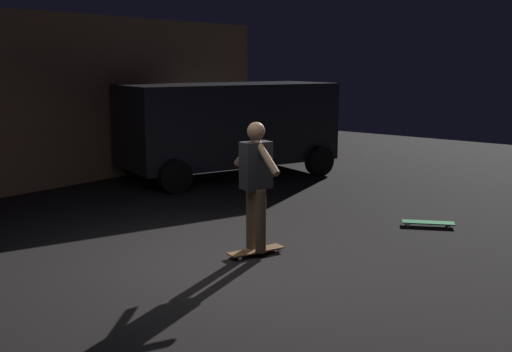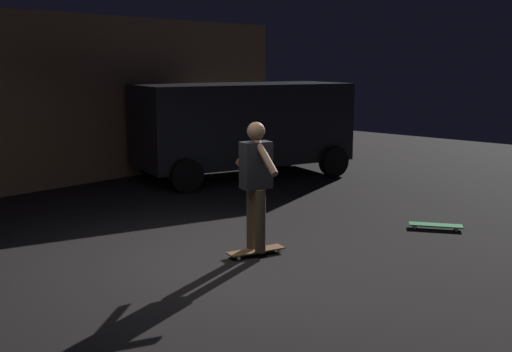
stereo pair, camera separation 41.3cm
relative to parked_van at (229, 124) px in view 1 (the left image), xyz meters
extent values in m
plane|color=black|center=(-4.66, -3.87, -1.16)|extent=(28.00, 28.00, 0.00)
cube|color=black|center=(-0.01, 0.00, 0.02)|extent=(4.97, 3.27, 1.70)
cube|color=black|center=(2.15, -0.72, 0.37)|extent=(0.61, 1.68, 0.64)
cylinder|color=black|center=(1.96, 0.38, -0.83)|extent=(0.70, 0.42, 0.66)
cylinder|color=black|center=(1.33, -1.49, -0.83)|extent=(0.70, 0.42, 0.66)
cylinder|color=black|center=(-1.35, 1.50, -0.83)|extent=(0.70, 0.42, 0.66)
cylinder|color=black|center=(-1.98, -0.38, -0.83)|extent=(0.70, 0.42, 0.66)
cube|color=olive|center=(-3.92, -3.99, -1.10)|extent=(0.80, 0.43, 0.02)
sphere|color=silver|center=(-3.61, -4.00, -1.13)|extent=(0.05, 0.05, 0.05)
sphere|color=silver|center=(-3.66, -4.16, -1.13)|extent=(0.05, 0.05, 0.05)
sphere|color=silver|center=(-4.18, -3.82, -1.13)|extent=(0.05, 0.05, 0.05)
sphere|color=silver|center=(-4.23, -3.98, -1.13)|extent=(0.05, 0.05, 0.05)
cube|color=green|center=(-1.17, -5.14, -1.10)|extent=(0.56, 0.78, 0.02)
sphere|color=silver|center=(-1.39, -4.92, -1.13)|extent=(0.05, 0.05, 0.05)
sphere|color=silver|center=(-1.24, -4.84, -1.13)|extent=(0.05, 0.05, 0.05)
sphere|color=silver|center=(-1.10, -5.45, -1.13)|extent=(0.05, 0.05, 0.05)
sphere|color=silver|center=(-0.95, -5.36, -1.13)|extent=(0.05, 0.05, 0.05)
cylinder|color=brown|center=(-3.89, -3.88, -0.68)|extent=(0.14, 0.14, 0.82)
cylinder|color=brown|center=(-3.96, -4.09, -0.68)|extent=(0.14, 0.14, 0.82)
cube|color=#262628|center=(-3.92, -3.99, 0.03)|extent=(0.43, 0.33, 0.60)
sphere|color=#936B4C|center=(-3.92, -3.99, 0.46)|extent=(0.23, 0.23, 0.23)
cylinder|color=#936B4C|center=(-3.86, -3.78, 0.18)|extent=(0.25, 0.54, 0.46)
cylinder|color=#936B4C|center=(-3.99, -4.20, 0.18)|extent=(0.25, 0.54, 0.46)
camera|label=1|loc=(-9.73, -8.76, 1.30)|focal=42.15mm
camera|label=2|loc=(-9.46, -9.07, 1.30)|focal=42.15mm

